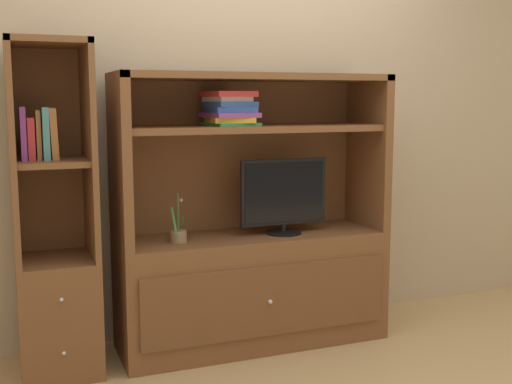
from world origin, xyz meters
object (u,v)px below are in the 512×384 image
object	(u,v)px
tv_monitor	(284,196)
bookshelf_tall	(56,263)
media_console	(252,258)
magazine_stack	(229,109)
upright_book_row	(40,135)
potted_plant	(179,235)

from	to	relation	value
tv_monitor	bookshelf_tall	world-z (taller)	bookshelf_tall
media_console	bookshelf_tall	size ratio (longest dim) A/B	0.91
media_console	magazine_stack	world-z (taller)	media_console
magazine_stack	upright_book_row	xyz separation A→B (m)	(-0.98, 0.00, -0.12)
tv_monitor	magazine_stack	size ratio (longest dim) A/B	1.53
tv_monitor	upright_book_row	world-z (taller)	upright_book_row
tv_monitor	potted_plant	world-z (taller)	tv_monitor
tv_monitor	magazine_stack	world-z (taller)	magazine_stack
potted_plant	upright_book_row	size ratio (longest dim) A/B	1.02
magazine_stack	upright_book_row	distance (m)	0.99
upright_book_row	media_console	bearing A→B (deg)	0.31
tv_monitor	upright_book_row	xyz separation A→B (m)	(-1.30, 0.04, 0.37)
tv_monitor	magazine_stack	xyz separation A→B (m)	(-0.31, 0.04, 0.49)
magazine_stack	potted_plant	bearing A→B (deg)	-173.40
potted_plant	upright_book_row	distance (m)	0.88
media_console	upright_book_row	size ratio (longest dim) A/B	5.92
potted_plant	upright_book_row	bearing A→B (deg)	176.70
potted_plant	magazine_stack	bearing A→B (deg)	6.60
bookshelf_tall	media_console	bearing A→B (deg)	-0.20
media_console	upright_book_row	bearing A→B (deg)	-179.69
magazine_stack	bookshelf_tall	world-z (taller)	bookshelf_tall
bookshelf_tall	upright_book_row	world-z (taller)	bookshelf_tall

